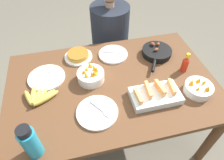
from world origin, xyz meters
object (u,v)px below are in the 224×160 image
at_px(hot_sauce_bottle, 185,63).
at_px(person_figure, 110,47).
at_px(melon_tray, 155,95).
at_px(empty_plate_far_right, 47,77).
at_px(skillet, 157,52).
at_px(banana_bunch, 39,98).
at_px(empty_plate_near_front, 113,54).
at_px(fruit_bowl_citrus, 198,88).
at_px(frittata_plate_center, 78,56).
at_px(empty_plate_far_left, 97,112).
at_px(water_bottle, 30,142).
at_px(fruit_bowl_mango, 91,75).

xyz_separation_m(hot_sauce_bottle, person_figure, (-0.41, 0.74, -0.32)).
height_order(melon_tray, empty_plate_far_right, melon_tray).
bearing_deg(skillet, banana_bunch, -45.31).
height_order(skillet, person_figure, person_figure).
xyz_separation_m(empty_plate_far_right, person_figure, (0.62, 0.59, -0.26)).
xyz_separation_m(melon_tray, empty_plate_near_front, (-0.17, 0.51, -0.02)).
distance_m(fruit_bowl_citrus, person_figure, 1.08).
height_order(frittata_plate_center, person_figure, person_figure).
height_order(melon_tray, skillet, melon_tray).
height_order(empty_plate_far_left, water_bottle, water_bottle).
relative_size(empty_plate_near_front, empty_plate_far_right, 0.89).
distance_m(fruit_bowl_citrus, hot_sauce_bottle, 0.22).
xyz_separation_m(empty_plate_far_left, water_bottle, (-0.37, -0.17, 0.11)).
distance_m(frittata_plate_center, fruit_bowl_citrus, 0.94).
relative_size(water_bottle, person_figure, 0.21).
xyz_separation_m(skillet, fruit_bowl_citrus, (0.12, -0.44, 0.01)).
relative_size(frittata_plate_center, fruit_bowl_citrus, 1.19).
relative_size(melon_tray, person_figure, 0.29).
xyz_separation_m(melon_tray, empty_plate_far_left, (-0.40, -0.03, -0.02)).
height_order(empty_plate_near_front, empty_plate_far_right, same).
bearing_deg(person_figure, melon_tray, -84.54).
relative_size(skillet, water_bottle, 1.44).
bearing_deg(empty_plate_near_front, skillet, -12.84).
distance_m(empty_plate_near_front, empty_plate_far_left, 0.58).
bearing_deg(empty_plate_far_left, melon_tray, 4.16).
relative_size(empty_plate_far_left, fruit_bowl_mango, 1.37).
height_order(banana_bunch, empty_plate_far_right, banana_bunch).
bearing_deg(fruit_bowl_mango, hot_sauce_bottle, -5.48).
distance_m(melon_tray, skillet, 0.46).
height_order(frittata_plate_center, empty_plate_far_right, frittata_plate_center).
height_order(melon_tray, fruit_bowl_citrus, fruit_bowl_citrus).
bearing_deg(skillet, empty_plate_near_front, -73.41).
relative_size(fruit_bowl_citrus, water_bottle, 0.79).
relative_size(banana_bunch, empty_plate_near_front, 1.04).
bearing_deg(fruit_bowl_citrus, empty_plate_far_right, 159.75).
bearing_deg(hot_sauce_bottle, fruit_bowl_mango, 174.52).
xyz_separation_m(melon_tray, frittata_plate_center, (-0.45, 0.54, -0.01)).
bearing_deg(empty_plate_far_right, banana_bunch, -104.89).
height_order(fruit_bowl_mango, water_bottle, water_bottle).
distance_m(empty_plate_near_front, fruit_bowl_citrus, 0.71).
height_order(empty_plate_near_front, water_bottle, water_bottle).
height_order(skillet, empty_plate_far_right, skillet).
distance_m(melon_tray, hot_sauce_bottle, 0.38).
distance_m(empty_plate_far_left, person_figure, 1.06).
distance_m(empty_plate_near_front, water_bottle, 0.94).
distance_m(banana_bunch, hot_sauce_bottle, 1.08).
relative_size(melon_tray, empty_plate_near_front, 1.37).
distance_m(frittata_plate_center, empty_plate_far_right, 0.32).
relative_size(water_bottle, hot_sauce_bottle, 1.48).
bearing_deg(fruit_bowl_citrus, water_bottle, -170.32).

